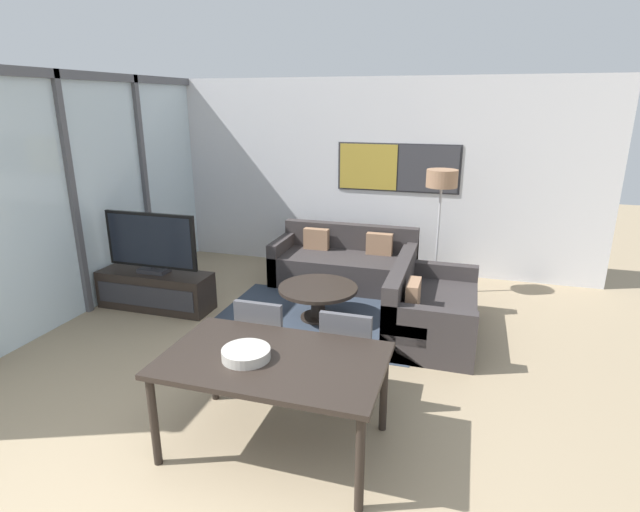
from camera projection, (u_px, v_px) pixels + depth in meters
name	position (u px, v px, depth m)	size (l,w,h in m)	color
wall_back	(366.00, 176.00, 7.37)	(6.76, 0.09, 2.80)	silver
window_wall_left	(69.00, 187.00, 5.69)	(0.07, 5.37, 2.80)	silver
area_rug	(318.00, 318.00, 5.93)	(2.37, 1.70, 0.01)	#333D4C
tv_console	(156.00, 290.00, 6.17)	(1.42, 0.46, 0.46)	black
television	(151.00, 243.00, 5.99)	(1.20, 0.20, 0.74)	#2D2D33
sofa_main	(345.00, 264.00, 7.04)	(1.95, 0.90, 0.78)	#383333
sofa_side	(426.00, 311.00, 5.47)	(0.90, 1.56, 0.78)	#383333
coffee_table	(318.00, 295.00, 5.84)	(0.93, 0.93, 0.40)	black
dining_table	(274.00, 367.00, 3.55)	(1.58, 0.97, 0.73)	black
dining_chair_left	(265.00, 338.00, 4.37)	(0.46, 0.46, 0.87)	#4C4C51
dining_chair_centre	(349.00, 350.00, 4.15)	(0.46, 0.46, 0.87)	#4C4C51
fruit_bowl	(246.00, 353.00, 3.50)	(0.34, 0.34, 0.07)	#B7B2A8
floor_lamp	(441.00, 187.00, 6.28)	(0.39, 0.39, 1.65)	#2D2D33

